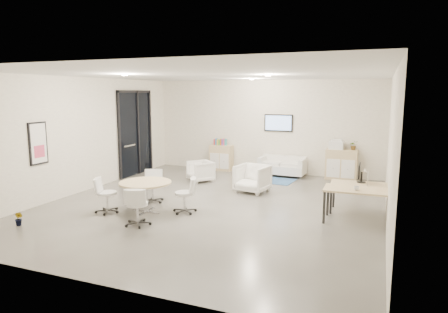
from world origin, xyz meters
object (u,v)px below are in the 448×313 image
armchair_right (252,177)px  desk_front (358,193)px  sideboard_right (341,164)px  loveseat (283,167)px  sideboard_left (221,158)px  armchair_left (200,170)px  round_table (145,185)px  desk_rear (361,187)px

armchair_right → desk_front: size_ratio=0.59×
sideboard_right → loveseat: (-1.89, -0.12, -0.18)m
sideboard_left → sideboard_right: bearing=-0.4°
armchair_left → round_table: bearing=-46.0°
desk_rear → sideboard_right: bearing=98.7°
round_table → sideboard_right: bearing=54.5°
armchair_left → desk_front: (4.86, -2.44, 0.31)m
armchair_right → desk_front: 3.41m
desk_front → round_table: 4.75m
sideboard_right → armchair_left: sideboard_right is taller
sideboard_left → armchair_right: 3.36m
desk_rear → desk_front: size_ratio=0.95×
sideboard_left → desk_front: (4.95, -4.41, 0.21)m
sideboard_left → armchair_right: sideboard_left is taller
desk_rear → desk_front: 0.76m
round_table → armchair_left: bearing=93.6°
armchair_right → desk_rear: (2.93, -0.98, 0.20)m
sideboard_right → round_table: bearing=-125.5°
armchair_right → round_table: (-1.72, -2.77, 0.22)m
sideboard_right → desk_front: size_ratio=0.68×
desk_rear → round_table: bearing=-162.2°
sideboard_left → round_table: bearing=-86.7°
armchair_right → desk_front: armchair_right is taller
armchair_right → armchair_left: bearing=170.5°
desk_rear → armchair_left: bearing=157.6°
sideboard_left → armchair_right: size_ratio=1.06×
sideboard_right → desk_front: bearing=-80.1°
desk_rear → desk_front: (-0.01, -0.76, 0.04)m
sideboard_right → desk_front: 4.46m
sideboard_left → armchair_right: (2.03, -2.68, -0.03)m
sideboard_left → round_table: (0.31, -5.45, 0.20)m
loveseat → desk_rear: size_ratio=1.12×
sideboard_left → round_table: 5.46m
sideboard_left → desk_rear: sideboard_left is taller
sideboard_right → armchair_left: bearing=-154.6°
loveseat → round_table: bearing=-107.8°
sideboard_left → loveseat: sideboard_left is taller
sideboard_right → round_table: (-3.87, -5.42, 0.16)m
armchair_right → desk_front: (2.92, -1.74, 0.24)m
armchair_right → round_table: armchair_right is taller
loveseat → round_table: 5.67m
desk_rear → round_table: size_ratio=1.14×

